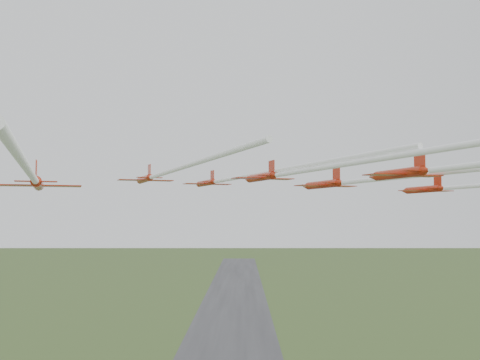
{
  "coord_description": "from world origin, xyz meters",
  "views": [
    {
      "loc": [
        5.16,
        -88.9,
        48.21
      ],
      "look_at": [
        4.69,
        -3.66,
        53.76
      ],
      "focal_mm": 45.0,
      "sensor_mm": 36.0,
      "label": 1
    }
  ],
  "objects_px": {
    "jet_lead": "(243,177)",
    "jet_row2_right": "(391,178)",
    "jet_row3_left": "(33,177)",
    "jet_row4_right": "(471,165)",
    "jet_row2_left": "(165,173)",
    "jet_row3_mid": "(297,172)"
  },
  "relations": [
    {
      "from": "jet_row4_right",
      "to": "jet_row2_left",
      "type": "bearing_deg",
      "value": 131.77
    },
    {
      "from": "jet_row2_right",
      "to": "jet_row4_right",
      "type": "xyz_separation_m",
      "value": [
        2.8,
        -19.92,
        -0.2
      ]
    },
    {
      "from": "jet_lead",
      "to": "jet_row2_right",
      "type": "xyz_separation_m",
      "value": [
        19.41,
        -8.65,
        -0.73
      ]
    },
    {
      "from": "jet_row3_left",
      "to": "jet_row3_mid",
      "type": "distance_m",
      "value": 29.38
    },
    {
      "from": "jet_lead",
      "to": "jet_row2_left",
      "type": "xyz_separation_m",
      "value": [
        -9.74,
        -12.12,
        -0.37
      ]
    },
    {
      "from": "jet_lead",
      "to": "jet_row3_left",
      "type": "xyz_separation_m",
      "value": [
        -20.48,
        -28.33,
        -2.06
      ]
    },
    {
      "from": "jet_row3_mid",
      "to": "jet_row4_right",
      "type": "xyz_separation_m",
      "value": [
        15.77,
        -11.93,
        -0.34
      ]
    },
    {
      "from": "jet_row2_right",
      "to": "jet_row4_right",
      "type": "relative_size",
      "value": 1.3
    },
    {
      "from": "jet_row3_left",
      "to": "jet_row4_right",
      "type": "relative_size",
      "value": 1.04
    },
    {
      "from": "jet_row2_left",
      "to": "jet_row3_left",
      "type": "bearing_deg",
      "value": -143.77
    },
    {
      "from": "jet_row2_right",
      "to": "jet_row3_left",
      "type": "xyz_separation_m",
      "value": [
        -39.89,
        -19.67,
        -1.33
      ]
    },
    {
      "from": "jet_lead",
      "to": "jet_row3_mid",
      "type": "bearing_deg",
      "value": -90.78
    },
    {
      "from": "jet_row2_left",
      "to": "jet_row3_left",
      "type": "relative_size",
      "value": 0.96
    },
    {
      "from": "jet_lead",
      "to": "jet_row4_right",
      "type": "height_order",
      "value": "jet_lead"
    },
    {
      "from": "jet_row3_mid",
      "to": "jet_row4_right",
      "type": "distance_m",
      "value": 19.78
    },
    {
      "from": "jet_row3_mid",
      "to": "jet_row3_left",
      "type": "bearing_deg",
      "value": -178.62
    },
    {
      "from": "jet_lead",
      "to": "jet_row2_right",
      "type": "bearing_deg",
      "value": -45.94
    },
    {
      "from": "jet_row3_left",
      "to": "jet_row3_mid",
      "type": "relative_size",
      "value": 1.17
    },
    {
      "from": "jet_row2_right",
      "to": "jet_row3_mid",
      "type": "bearing_deg",
      "value": -170.95
    },
    {
      "from": "jet_row2_left",
      "to": "jet_row2_right",
      "type": "xyz_separation_m",
      "value": [
        29.15,
        3.47,
        -0.36
      ]
    },
    {
      "from": "jet_row2_left",
      "to": "jet_row3_left",
      "type": "height_order",
      "value": "jet_row2_left"
    },
    {
      "from": "jet_lead",
      "to": "jet_row2_right",
      "type": "relative_size",
      "value": 0.91
    }
  ]
}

